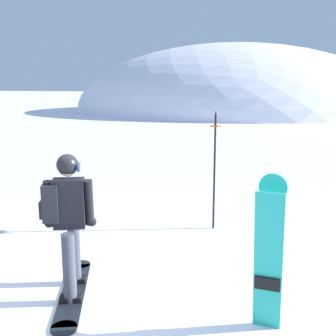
{
  "coord_description": "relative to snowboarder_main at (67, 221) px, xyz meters",
  "views": [
    {
      "loc": [
        2.43,
        -4.04,
        2.48
      ],
      "look_at": [
        -0.1,
        2.96,
        1.0
      ],
      "focal_mm": 44.51,
      "sensor_mm": 36.0,
      "label": 1
    }
  ],
  "objects": [
    {
      "name": "ground_plane",
      "position": [
        0.27,
        0.05,
        -0.92
      ],
      "size": [
        300.0,
        300.0,
        0.0
      ],
      "primitive_type": "plane",
      "color": "white"
    },
    {
      "name": "ridge_peak_main",
      "position": [
        -5.47,
        36.84,
        -0.92
      ],
      "size": [
        30.37,
        27.33,
        12.81
      ],
      "color": "white",
      "rests_on": "ground"
    },
    {
      "name": "snowboarder_main",
      "position": [
        0.0,
        0.0,
        0.0
      ],
      "size": [
        0.95,
        1.69,
        1.71
      ],
      "color": "black",
      "rests_on": "ground"
    },
    {
      "name": "spare_snowboard",
      "position": [
        2.32,
        -0.01,
        -0.08
      ],
      "size": [
        0.28,
        0.27,
        1.64
      ],
      "color": "#23B7A3",
      "rests_on": "ground"
    },
    {
      "name": "piste_marker_near",
      "position": [
        1.07,
        2.88,
        0.26
      ],
      "size": [
        0.2,
        0.2,
        2.07
      ],
      "color": "black",
      "rests_on": "ground"
    }
  ]
}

